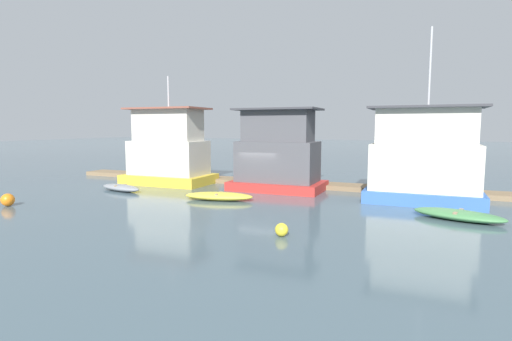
% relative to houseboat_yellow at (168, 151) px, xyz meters
% --- Properties ---
extents(ground_plane, '(200.00, 200.00, 0.00)m').
position_rel_houseboat_yellow_xyz_m(ground_plane, '(7.45, -0.30, -2.37)').
color(ground_plane, '#475B66').
extents(dock_walkway, '(33.80, 1.95, 0.30)m').
position_rel_houseboat_yellow_xyz_m(dock_walkway, '(7.45, 2.32, -2.22)').
color(dock_walkway, '#846B4C').
rests_on(dock_walkway, ground_plane).
extents(houseboat_yellow, '(6.22, 3.80, 7.69)m').
position_rel_houseboat_yellow_xyz_m(houseboat_yellow, '(0.00, 0.00, 0.00)').
color(houseboat_yellow, gold).
rests_on(houseboat_yellow, ground_plane).
extents(houseboat_red, '(5.95, 3.67, 5.29)m').
position_rel_houseboat_yellow_xyz_m(houseboat_red, '(8.32, 0.29, -0.08)').
color(houseboat_red, red).
rests_on(houseboat_red, ground_plane).
extents(houseboat_blue, '(6.04, 3.26, 9.33)m').
position_rel_houseboat_yellow_xyz_m(houseboat_blue, '(17.10, -0.77, -0.01)').
color(houseboat_blue, '#3866B7').
rests_on(houseboat_blue, ground_plane).
extents(dinghy_grey, '(3.59, 1.74, 0.43)m').
position_rel_houseboat_yellow_xyz_m(dinghy_grey, '(-0.82, -4.14, -2.16)').
color(dinghy_grey, gray).
rests_on(dinghy_grey, ground_plane).
extents(dinghy_yellow, '(4.10, 2.09, 0.45)m').
position_rel_houseboat_yellow_xyz_m(dinghy_yellow, '(6.53, -4.49, -2.15)').
color(dinghy_yellow, yellow).
rests_on(dinghy_yellow, ground_plane).
extents(dinghy_green, '(4.12, 2.57, 0.44)m').
position_rel_houseboat_yellow_xyz_m(dinghy_green, '(18.63, -4.52, -2.15)').
color(dinghy_green, '#47844C').
rests_on(dinghy_green, ground_plane).
extents(mooring_post_far_right, '(0.21, 0.21, 2.19)m').
position_rel_houseboat_yellow_xyz_m(mooring_post_far_right, '(5.24, 1.10, -1.28)').
color(mooring_post_far_right, brown).
rests_on(mooring_post_far_right, ground_plane).
extents(buoy_orange, '(0.66, 0.66, 0.66)m').
position_rel_houseboat_yellow_xyz_m(buoy_orange, '(-2.82, -10.30, -2.04)').
color(buoy_orange, orange).
rests_on(buoy_orange, ground_plane).
extents(buoy_yellow, '(0.51, 0.51, 0.51)m').
position_rel_houseboat_yellow_xyz_m(buoy_yellow, '(12.27, -10.16, -2.12)').
color(buoy_yellow, yellow).
rests_on(buoy_yellow, ground_plane).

